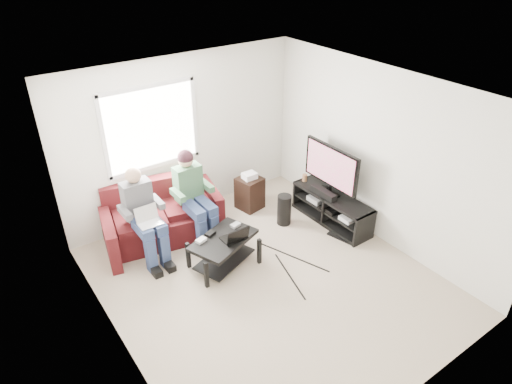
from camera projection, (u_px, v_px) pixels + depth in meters
floor at (268, 280)px, 6.20m from camera, size 4.50×4.50×0.00m
ceiling at (271, 95)px, 4.89m from camera, size 4.50×4.50×0.00m
wall_back at (183, 138)px, 7.12m from camera, size 4.50×0.00×4.50m
wall_front at (424, 308)px, 3.97m from camera, size 4.50×0.00×4.50m
wall_left at (109, 259)px, 4.54m from camera, size 0.00×4.50×4.50m
wall_right at (380, 157)px, 6.55m from camera, size 0.00×4.50×4.50m
window at (151, 128)px, 6.71m from camera, size 1.48×0.04×1.28m
sofa at (162, 218)px, 6.96m from camera, size 2.01×1.17×0.86m
person_left at (143, 212)px, 6.31m from camera, size 0.40×0.71×1.36m
person_right at (193, 191)px, 6.70m from camera, size 0.40×0.71×1.40m
laptop_silver at (149, 220)px, 6.18m from camera, size 0.39×0.36×0.24m
coffee_table at (224, 246)px, 6.32m from camera, size 1.06×0.85×0.46m
laptop_black at (234, 231)px, 6.20m from camera, size 0.38×0.31×0.24m
controller_a at (201, 240)px, 6.19m from camera, size 0.16×0.13×0.04m
controller_b at (210, 234)px, 6.32m from camera, size 0.16×0.13×0.04m
controller_c at (236, 225)px, 6.50m from camera, size 0.16×0.12×0.04m
tv_stand at (332, 210)px, 7.34m from camera, size 0.45×1.46×0.48m
tv at (331, 168)px, 7.04m from camera, size 0.12×1.10×0.81m
soundbar at (323, 193)px, 7.19m from camera, size 0.12×0.50×0.10m
drink_cup at (305, 178)px, 7.59m from camera, size 0.08×0.08×0.12m
console_white at (350, 217)px, 7.02m from camera, size 0.30×0.22×0.06m
console_grey at (319, 198)px, 7.51m from camera, size 0.34×0.26×0.08m
console_black at (334, 207)px, 7.26m from camera, size 0.38×0.30×0.07m
subwoofer at (284, 210)px, 7.27m from camera, size 0.22×0.22×0.51m
keyboard_floor at (340, 237)px, 7.05m from camera, size 0.23×0.43×0.02m
end_table at (250, 192)px, 7.67m from camera, size 0.38×0.38×0.66m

